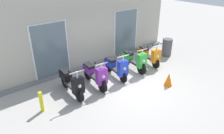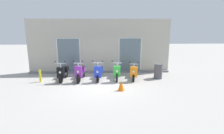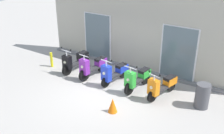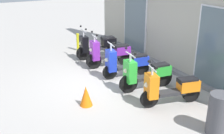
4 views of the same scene
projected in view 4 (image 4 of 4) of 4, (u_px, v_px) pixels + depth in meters
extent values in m
plane|color=#A8A39E|center=(98.00, 83.00, 8.09)|extent=(40.00, 40.00, 0.00)
cube|color=#B2AD9E|center=(174.00, 16.00, 8.70)|extent=(9.27, 0.30, 3.50)
cube|color=slate|center=(164.00, 67.00, 9.20)|extent=(9.27, 0.20, 0.12)
cube|color=silver|center=(135.00, 24.00, 10.49)|extent=(1.51, 0.04, 2.30)
cube|color=slate|center=(134.00, 24.00, 10.48)|extent=(1.39, 0.02, 2.22)
cube|color=silver|center=(218.00, 51.00, 7.20)|extent=(1.51, 0.04, 2.30)
cube|color=slate|center=(217.00, 51.00, 7.19)|extent=(1.39, 0.02, 2.22)
cylinder|color=black|center=(83.00, 53.00, 9.91)|extent=(0.14, 0.51, 0.51)
cylinder|color=black|center=(111.00, 50.00, 10.36)|extent=(0.14, 0.51, 0.51)
cube|color=#2D2D30|center=(97.00, 49.00, 10.10)|extent=(0.30, 0.71, 0.09)
cube|color=black|center=(84.00, 44.00, 9.80)|extent=(0.39, 0.26, 0.58)
sphere|color=#F2EFCC|center=(80.00, 43.00, 9.74)|extent=(0.12, 0.12, 0.12)
cube|color=black|center=(109.00, 42.00, 10.21)|extent=(0.33, 0.54, 0.28)
cube|color=black|center=(108.00, 38.00, 10.14)|extent=(0.29, 0.49, 0.11)
cylinder|color=silver|center=(83.00, 33.00, 9.66)|extent=(0.06, 0.06, 0.25)
cylinder|color=silver|center=(83.00, 30.00, 9.62)|extent=(0.54, 0.07, 0.04)
sphere|color=black|center=(86.00, 29.00, 9.36)|extent=(0.07, 0.07, 0.07)
sphere|color=black|center=(81.00, 26.00, 9.81)|extent=(0.07, 0.07, 0.07)
cylinder|color=black|center=(94.00, 61.00, 9.11)|extent=(0.17, 0.53, 0.52)
cylinder|color=black|center=(125.00, 57.00, 9.52)|extent=(0.17, 0.53, 0.52)
cube|color=#2D2D30|center=(110.00, 56.00, 9.28)|extent=(0.33, 0.74, 0.09)
cube|color=purple|center=(95.00, 50.00, 8.99)|extent=(0.40, 0.28, 0.62)
sphere|color=#F2EFCC|center=(91.00, 50.00, 8.93)|extent=(0.12, 0.12, 0.12)
cube|color=purple|center=(122.00, 50.00, 9.39)|extent=(0.35, 0.55, 0.28)
cube|color=black|center=(121.00, 46.00, 9.32)|extent=(0.31, 0.50, 0.11)
cylinder|color=silver|center=(94.00, 39.00, 8.85)|extent=(0.06, 0.06, 0.21)
cylinder|color=silver|center=(94.00, 36.00, 8.82)|extent=(0.48, 0.09, 0.04)
sphere|color=black|center=(97.00, 35.00, 8.57)|extent=(0.07, 0.07, 0.07)
sphere|color=black|center=(92.00, 32.00, 8.99)|extent=(0.07, 0.07, 0.07)
cylinder|color=black|center=(110.00, 72.00, 8.27)|extent=(0.15, 0.46, 0.45)
cylinder|color=black|center=(142.00, 68.00, 8.63)|extent=(0.15, 0.46, 0.45)
cube|color=#2D2D30|center=(126.00, 67.00, 8.42)|extent=(0.35, 0.71, 0.09)
cube|color=#1E38C6|center=(111.00, 61.00, 8.15)|extent=(0.41, 0.29, 0.63)
sphere|color=#F2EFCC|center=(107.00, 60.00, 8.09)|extent=(0.12, 0.12, 0.12)
cube|color=#1E38C6|center=(140.00, 60.00, 8.51)|extent=(0.37, 0.56, 0.28)
cube|color=black|center=(139.00, 56.00, 8.45)|extent=(0.33, 0.51, 0.11)
cylinder|color=silver|center=(111.00, 47.00, 8.00)|extent=(0.06, 0.06, 0.24)
cylinder|color=silver|center=(111.00, 44.00, 7.97)|extent=(0.54, 0.11, 0.04)
sphere|color=black|center=(114.00, 43.00, 7.70)|extent=(0.07, 0.07, 0.07)
sphere|color=black|center=(108.00, 39.00, 8.17)|extent=(0.07, 0.07, 0.07)
cylinder|color=black|center=(128.00, 84.00, 7.39)|extent=(0.15, 0.53, 0.52)
cylinder|color=black|center=(163.00, 78.00, 7.79)|extent=(0.15, 0.53, 0.52)
cube|color=#2D2D30|center=(147.00, 77.00, 7.55)|extent=(0.33, 0.72, 0.09)
cube|color=green|center=(130.00, 71.00, 7.28)|extent=(0.40, 0.28, 0.59)
sphere|color=#F2EFCC|center=(126.00, 71.00, 7.22)|extent=(0.12, 0.12, 0.12)
cube|color=green|center=(161.00, 70.00, 7.66)|extent=(0.36, 0.55, 0.28)
cube|color=black|center=(160.00, 66.00, 7.60)|extent=(0.31, 0.51, 0.11)
cylinder|color=silver|center=(130.00, 58.00, 7.14)|extent=(0.06, 0.06, 0.22)
cylinder|color=silver|center=(130.00, 55.00, 7.11)|extent=(0.54, 0.09, 0.04)
sphere|color=black|center=(135.00, 54.00, 6.84)|extent=(0.07, 0.07, 0.07)
sphere|color=black|center=(126.00, 48.00, 7.30)|extent=(0.07, 0.07, 0.07)
cylinder|color=black|center=(149.00, 99.00, 6.64)|extent=(0.20, 0.46, 0.45)
cylinder|color=black|center=(191.00, 93.00, 6.92)|extent=(0.20, 0.46, 0.45)
cube|color=#2D2D30|center=(171.00, 93.00, 6.74)|extent=(0.42, 0.75, 0.09)
cube|color=orange|center=(151.00, 86.00, 6.52)|extent=(0.43, 0.32, 0.58)
sphere|color=#F2EFCC|center=(146.00, 85.00, 6.48)|extent=(0.12, 0.12, 0.12)
cube|color=orange|center=(188.00, 85.00, 6.80)|extent=(0.41, 0.58, 0.28)
cube|color=black|center=(187.00, 80.00, 6.74)|extent=(0.37, 0.53, 0.11)
cylinder|color=silver|center=(152.00, 72.00, 6.39)|extent=(0.06, 0.06, 0.20)
cylinder|color=silver|center=(152.00, 69.00, 6.36)|extent=(0.44, 0.14, 0.04)
sphere|color=black|center=(157.00, 68.00, 6.13)|extent=(0.07, 0.07, 0.07)
sphere|color=black|center=(149.00, 61.00, 6.53)|extent=(0.07, 0.07, 0.07)
cone|color=orange|center=(86.00, 96.00, 6.71)|extent=(0.32, 0.32, 0.52)
cylinder|color=#4C4C51|center=(220.00, 114.00, 5.55)|extent=(0.49, 0.49, 0.89)
cylinder|color=yellow|center=(78.00, 42.00, 10.99)|extent=(0.12, 0.12, 0.70)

